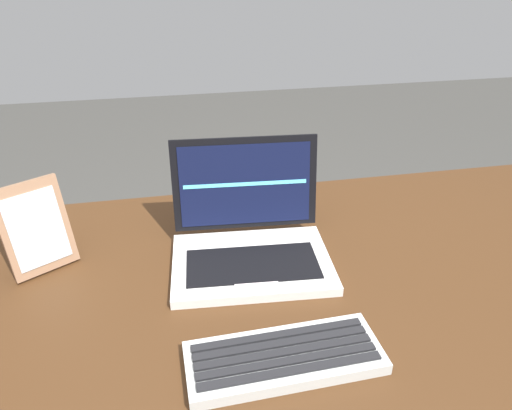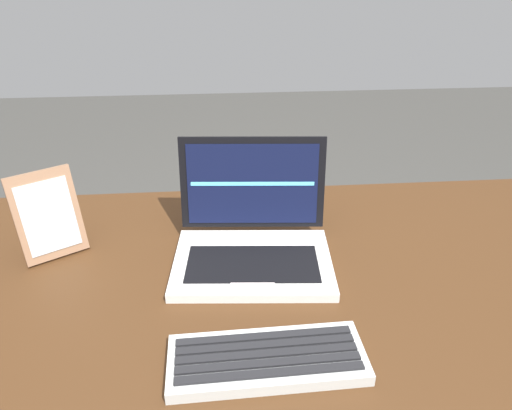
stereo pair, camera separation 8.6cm
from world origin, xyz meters
TOP-DOWN VIEW (x-y plane):
  - desk at (0.00, 0.00)m, footprint 1.76×0.81m
  - laptop_front at (0.02, 0.09)m, footprint 0.33×0.27m
  - external_keyboard at (0.02, -0.20)m, footprint 0.31×0.13m
  - photo_frame at (-0.39, 0.14)m, footprint 0.13×0.11m

SIDE VIEW (x-z plane):
  - desk at x=0.00m, z-range 0.28..1.01m
  - external_keyboard at x=0.02m, z-range 0.73..0.76m
  - laptop_front at x=0.02m, z-range 0.67..0.89m
  - photo_frame at x=-0.39m, z-range 0.73..0.92m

